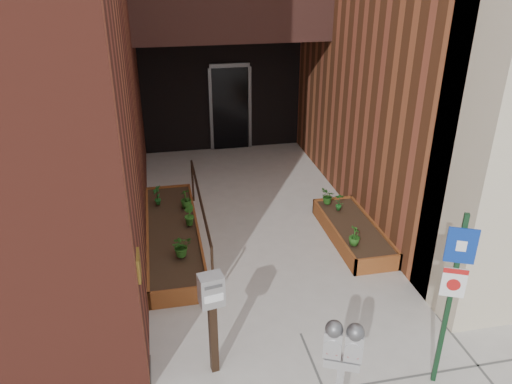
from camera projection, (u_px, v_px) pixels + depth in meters
ground at (301, 334)px, 6.72m from camera, size 80.00×80.00×0.00m
planter_left at (173, 236)px, 8.76m from camera, size 0.90×3.60×0.30m
planter_right at (353, 232)px, 8.89m from camera, size 0.80×2.20×0.30m
handrail at (200, 204)px, 8.54m from camera, size 0.04×3.34×0.90m
parking_meter at (342, 354)px, 4.64m from camera, size 0.37×0.26×1.63m
sign_post at (453, 285)px, 5.38m from camera, size 0.29×0.15×2.26m
payment_dropbox at (212, 304)px, 5.71m from camera, size 0.31×0.25×1.39m
shrub_left_a at (181, 246)px, 7.83m from camera, size 0.39×0.39×0.36m
shrub_left_b at (189, 215)px, 8.74m from camera, size 0.26×0.26×0.38m
shrub_left_c at (186, 198)px, 9.32m from camera, size 0.29×0.29×0.38m
shrub_left_d at (157, 195)px, 9.43m from camera, size 0.24×0.24×0.39m
shrub_right_a at (355, 236)px, 8.13m from camera, size 0.20×0.20×0.34m
shrub_right_b at (339, 202)px, 9.23m from camera, size 0.23×0.23×0.35m
shrub_right_c at (328, 196)px, 9.48m from camera, size 0.38×0.38×0.30m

